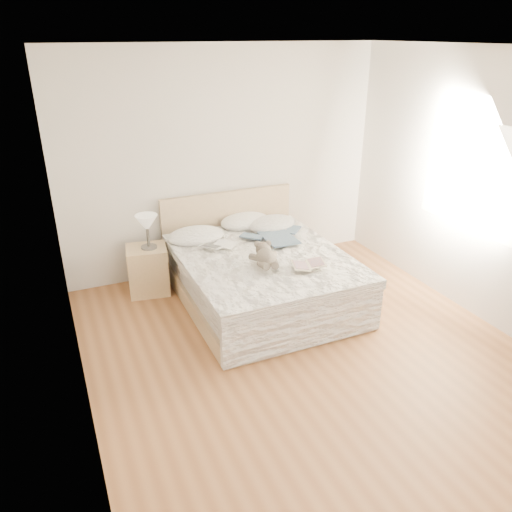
% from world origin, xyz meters
% --- Properties ---
extents(floor, '(4.00, 4.50, 0.00)m').
position_xyz_m(floor, '(0.00, 0.00, 0.00)').
color(floor, brown).
rests_on(floor, ground).
extents(ceiling, '(4.00, 4.50, 0.00)m').
position_xyz_m(ceiling, '(0.00, 0.00, 2.70)').
color(ceiling, white).
rests_on(ceiling, ground).
extents(wall_back, '(4.00, 0.02, 2.70)m').
position_xyz_m(wall_back, '(0.00, 2.25, 1.35)').
color(wall_back, silver).
rests_on(wall_back, ground).
extents(wall_left, '(0.02, 4.50, 2.70)m').
position_xyz_m(wall_left, '(-2.00, 0.00, 1.35)').
color(wall_left, silver).
rests_on(wall_left, ground).
extents(wall_right, '(0.02, 4.50, 2.70)m').
position_xyz_m(wall_right, '(2.00, 0.00, 1.35)').
color(wall_right, silver).
rests_on(wall_right, ground).
extents(window, '(0.02, 1.30, 1.10)m').
position_xyz_m(window, '(1.99, 0.30, 1.45)').
color(window, white).
rests_on(window, wall_right).
extents(bed, '(1.72, 2.14, 1.00)m').
position_xyz_m(bed, '(0.00, 1.19, 0.31)').
color(bed, tan).
rests_on(bed, floor).
extents(nightstand, '(0.51, 0.47, 0.56)m').
position_xyz_m(nightstand, '(-1.11, 1.88, 0.28)').
color(nightstand, tan).
rests_on(nightstand, floor).
extents(table_lamp, '(0.26, 0.26, 0.39)m').
position_xyz_m(table_lamp, '(-1.08, 1.86, 0.84)').
color(table_lamp, '#514B46').
rests_on(table_lamp, nightstand).
extents(pillow_left, '(0.68, 0.49, 0.20)m').
position_xyz_m(pillow_left, '(-0.53, 1.81, 0.64)').
color(pillow_left, white).
rests_on(pillow_left, bed).
extents(pillow_middle, '(0.69, 0.53, 0.19)m').
position_xyz_m(pillow_middle, '(0.17, 2.03, 0.64)').
color(pillow_middle, white).
rests_on(pillow_middle, bed).
extents(pillow_right, '(0.69, 0.54, 0.19)m').
position_xyz_m(pillow_right, '(0.44, 1.81, 0.64)').
color(pillow_right, silver).
rests_on(pillow_right, bed).
extents(blouse, '(0.54, 0.58, 0.02)m').
position_xyz_m(blouse, '(0.33, 1.40, 0.63)').
color(blouse, '#384D64').
rests_on(blouse, bed).
extents(photo_book, '(0.41, 0.40, 0.03)m').
position_xyz_m(photo_book, '(-0.39, 1.44, 0.63)').
color(photo_book, white).
rests_on(photo_book, bed).
extents(childrens_book, '(0.42, 0.34, 0.02)m').
position_xyz_m(childrens_book, '(0.28, 0.61, 0.63)').
color(childrens_book, beige).
rests_on(childrens_book, bed).
extents(teddy_bear, '(0.31, 0.41, 0.20)m').
position_xyz_m(teddy_bear, '(-0.12, 0.77, 0.65)').
color(teddy_bear, '#6B6053').
rests_on(teddy_bear, bed).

